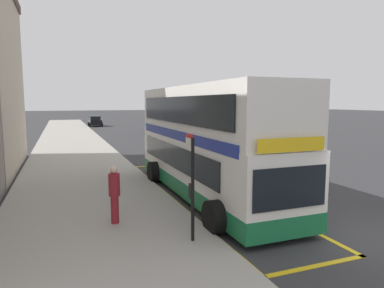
{
  "coord_description": "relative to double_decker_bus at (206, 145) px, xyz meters",
  "views": [
    {
      "loc": [
        -7.89,
        -6.63,
        3.79
      ],
      "look_at": [
        -2.56,
        7.29,
        1.97
      ],
      "focal_mm": 32.11,
      "sensor_mm": 36.0,
      "label": 1
    }
  ],
  "objects": [
    {
      "name": "ground_plane",
      "position": [
        2.46,
        26.07,
        -2.06
      ],
      "size": [
        260.0,
        260.0,
        0.0
      ],
      "primitive_type": "plane",
      "color": "#333335"
    },
    {
      "name": "pedestrian_waiting_near_sign",
      "position": [
        -4.01,
        -2.32,
        -0.97
      ],
      "size": [
        0.34,
        0.34,
        1.75
      ],
      "color": "maroon",
      "rests_on": "pavement_near"
    },
    {
      "name": "bus_stop_sign",
      "position": [
        -2.29,
        -4.33,
        -0.28
      ],
      "size": [
        0.09,
        0.51,
        2.82
      ],
      "color": "black",
      "rests_on": "pavement_near"
    },
    {
      "name": "bus_bay_markings",
      "position": [
        -0.04,
        0.35,
        -2.06
      ],
      "size": [
        3.02,
        13.91,
        0.01
      ],
      "color": "gold",
      "rests_on": "ground"
    },
    {
      "name": "parked_car_black_far",
      "position": [
        -0.3,
        43.92,
        -1.27
      ],
      "size": [
        2.09,
        4.2,
        1.62
      ],
      "rotation": [
        0.0,
        0.0,
        3.12
      ],
      "color": "black",
      "rests_on": "ground"
    },
    {
      "name": "pavement_near",
      "position": [
        -4.54,
        26.07,
        -1.99
      ],
      "size": [
        6.0,
        76.0,
        0.14
      ],
      "primitive_type": "cube",
      "color": "#A39E93",
      "rests_on": "ground"
    },
    {
      "name": "double_decker_bus",
      "position": [
        0.0,
        0.0,
        0.0
      ],
      "size": [
        3.27,
        10.9,
        4.4
      ],
      "color": "white",
      "rests_on": "ground"
    },
    {
      "name": "parked_car_teal_across",
      "position": [
        5.31,
        27.68,
        -1.27
      ],
      "size": [
        2.09,
        4.2,
        1.62
      ],
      "rotation": [
        0.0,
        0.0,
        3.14
      ],
      "color": "#196066",
      "rests_on": "ground"
    }
  ]
}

